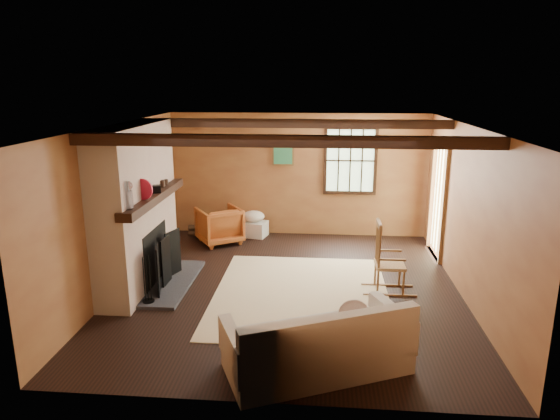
# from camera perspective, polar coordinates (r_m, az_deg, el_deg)

# --- Properties ---
(ground) EXTENTS (5.50, 5.50, 0.00)m
(ground) POSITION_cam_1_polar(r_m,az_deg,el_deg) (7.52, 0.97, -8.91)
(ground) COLOR black
(ground) RESTS_ON ground
(room_envelope) EXTENTS (5.02, 5.52, 2.44)m
(room_envelope) POSITION_cam_1_polar(r_m,az_deg,el_deg) (7.27, 2.90, 3.75)
(room_envelope) COLOR #A26739
(room_envelope) RESTS_ON ground
(fireplace) EXTENTS (1.02, 2.30, 2.40)m
(fireplace) POSITION_cam_1_polar(r_m,az_deg,el_deg) (7.63, -15.92, -0.38)
(fireplace) COLOR #955239
(fireplace) RESTS_ON ground
(rug) EXTENTS (2.50, 3.00, 0.01)m
(rug) POSITION_cam_1_polar(r_m,az_deg,el_deg) (7.33, 2.44, -9.56)
(rug) COLOR #D6B68F
(rug) RESTS_ON ground
(rocking_chair) EXTENTS (0.77, 0.44, 1.06)m
(rocking_chair) POSITION_cam_1_polar(r_m,az_deg,el_deg) (7.43, 12.15, -5.86)
(rocking_chair) COLOR tan
(rocking_chair) RESTS_ON ground
(sofa) EXTENTS (2.11, 1.56, 0.78)m
(sofa) POSITION_cam_1_polar(r_m,az_deg,el_deg) (5.45, 4.53, -15.41)
(sofa) COLOR silver
(sofa) RESTS_ON ground
(firewood_pile) EXTENTS (0.60, 0.11, 0.22)m
(firewood_pile) POSITION_cam_1_polar(r_m,az_deg,el_deg) (10.03, -8.71, -2.33)
(firewood_pile) COLOR #543524
(firewood_pile) RESTS_ON ground
(laundry_basket) EXTENTS (0.58, 0.49, 0.30)m
(laundry_basket) POSITION_cam_1_polar(r_m,az_deg,el_deg) (9.90, -3.02, -2.16)
(laundry_basket) COLOR silver
(laundry_basket) RESTS_ON ground
(basket_pillow) EXTENTS (0.53, 0.49, 0.22)m
(basket_pillow) POSITION_cam_1_polar(r_m,az_deg,el_deg) (9.83, -3.04, -0.72)
(basket_pillow) COLOR silver
(basket_pillow) RESTS_ON laundry_basket
(armchair) EXTENTS (1.03, 1.04, 0.69)m
(armchair) POSITION_cam_1_polar(r_m,az_deg,el_deg) (9.50, -6.95, -1.73)
(armchair) COLOR #BF6026
(armchair) RESTS_ON ground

